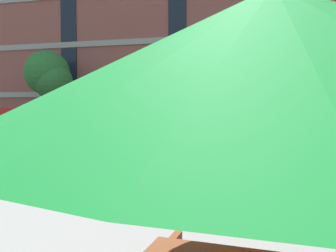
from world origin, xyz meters
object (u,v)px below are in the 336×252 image
Objects in this scene: street_tree_left at (49,76)px; sedan_white at (276,137)px; pickup_red at (25,132)px; pickup_gray at (149,133)px; street_tree_middle at (250,85)px.

sedan_white is at bearing -14.15° from street_tree_left.
pickup_gray is (6.51, 0.00, 0.00)m from pickup_red.
pickup_red is at bearing -79.49° from street_tree_left.
street_tree_left reaches higher than pickup_red.
street_tree_left is (-12.69, 3.20, 3.19)m from sedan_white.
street_tree_middle is (-1.07, 3.56, 2.48)m from sedan_white.
pickup_red is 0.90× the size of street_tree_left.
sedan_white is (12.10, -0.00, -0.08)m from pickup_red.
street_tree_middle is (4.52, 3.56, 2.41)m from pickup_gray.
pickup_gray is 8.39m from street_tree_left.
pickup_gray is 1.16× the size of sedan_white.
street_tree_middle is (11.03, 3.56, 2.41)m from pickup_red.
street_tree_left is at bearing -178.20° from street_tree_middle.
pickup_gray is at bearing 0.00° from pickup_red.
pickup_gray is at bearing -24.25° from street_tree_left.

